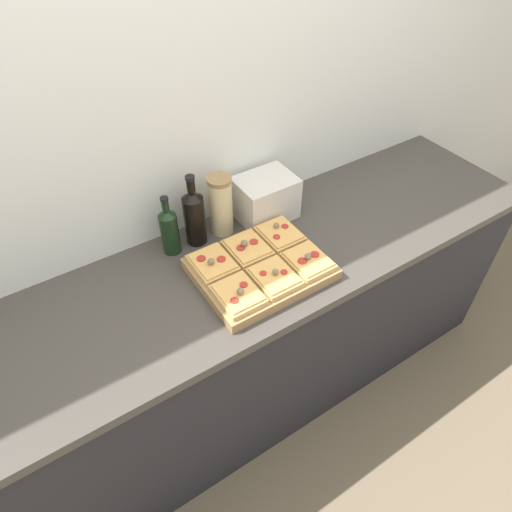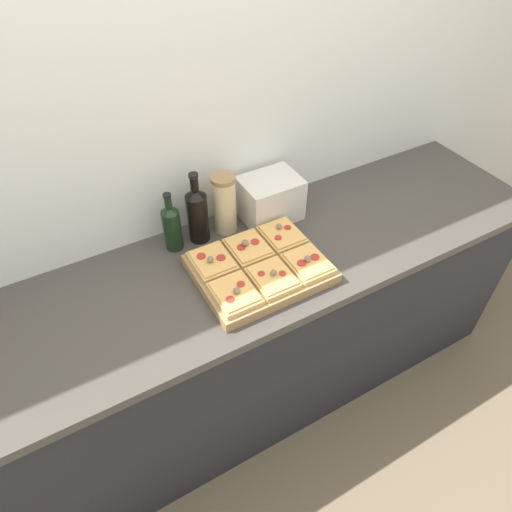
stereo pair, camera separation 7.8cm
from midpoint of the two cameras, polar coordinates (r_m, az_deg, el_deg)
ground_plane at (r=2.38m, az=4.27°, el=-22.04°), size 12.00×12.00×0.00m
wall_back at (r=1.82m, az=-5.36°, el=13.22°), size 6.00×0.06×2.50m
kitchen_counter at (r=2.11m, az=0.22°, el=-9.87°), size 2.63×0.67×0.94m
cutting_board at (r=1.70m, az=1.81°, el=-1.64°), size 0.47×0.38×0.04m
pizza_slice_back_left at (r=1.69m, az=-4.19°, el=-0.67°), size 0.14×0.17×0.05m
pizza_slice_back_center at (r=1.74m, az=0.30°, el=1.04°), size 0.14×0.17×0.05m
pizza_slice_back_right at (r=1.80m, az=4.52°, el=2.64°), size 0.14×0.17×0.05m
pizza_slice_front_left at (r=1.57m, az=-1.24°, el=-4.71°), size 0.14×0.17×0.05m
pizza_slice_front_center at (r=1.63m, az=3.47°, el=-2.74°), size 0.14×0.17×0.05m
pizza_slice_front_right at (r=1.69m, az=7.83°, el=-0.90°), size 0.14×0.17×0.05m
olive_oil_bottle at (r=1.78m, az=-9.23°, el=3.65°), size 0.07×0.07×0.26m
wine_bottle at (r=1.79m, az=-6.09°, el=5.28°), size 0.08×0.08×0.31m
grain_jar_tall at (r=1.83m, az=-2.73°, el=6.51°), size 0.10×0.10×0.26m
toaster_oven at (r=1.92m, az=2.97°, el=7.21°), size 0.26×0.19×0.19m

